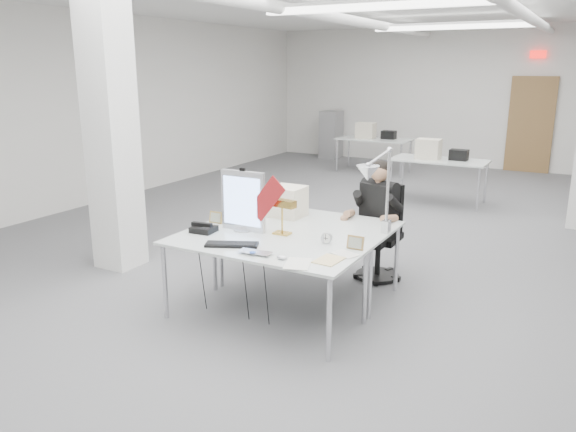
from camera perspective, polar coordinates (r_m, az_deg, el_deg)
name	(u,v)px	position (r m, az deg, el deg)	size (l,w,h in m)	color
room_shell	(374,116)	(7.22, 8.71, 9.96)	(10.04, 14.04, 3.24)	#57575A
desk_main	(263,245)	(5.07, -2.53, -2.97)	(1.80, 0.90, 0.03)	silver
desk_second	(308,222)	(5.83, 2.07, -0.58)	(1.80, 0.90, 0.03)	silver
bg_desk_a	(439,160)	(10.01, 15.12, 5.48)	(1.60, 0.80, 0.03)	silver
bg_desk_b	(374,139)	(12.68, 8.73, 7.72)	(1.60, 0.80, 0.03)	silver
filing_cabinet	(331,135)	(14.67, 4.41, 8.25)	(0.45, 0.55, 1.20)	gray
office_chair	(379,233)	(6.25, 9.21, -1.69)	(0.52, 0.52, 1.06)	black
seated_person	(379,201)	(6.11, 9.19, 1.51)	(0.46, 0.58, 0.87)	black
monitor	(243,201)	(5.42, -4.58, 1.54)	(0.47, 0.05, 0.59)	silver
pennant	(267,199)	(5.23, -2.18, 1.74)	(0.45, 0.01, 0.19)	maroon
keyboard	(232,244)	(5.03, -5.73, -2.90)	(0.47, 0.16, 0.02)	black
laptop	(253,254)	(4.76, -3.62, -3.89)	(0.29, 0.19, 0.02)	#A4A4A8
mouse	(282,257)	(4.66, -0.63, -4.21)	(0.09, 0.06, 0.04)	silver
bankers_lamp	(282,218)	(5.31, -0.60, -0.21)	(0.28, 0.11, 0.32)	gold
desk_phone	(204,229)	(5.47, -8.56, -1.34)	(0.22, 0.20, 0.05)	black
picture_frame_left	(216,217)	(5.76, -7.33, -0.13)	(0.15, 0.01, 0.12)	#A28345
picture_frame_right	(355,243)	(4.93, 6.87, -2.69)	(0.16, 0.01, 0.12)	#A37C46
desk_clock	(327,238)	(5.07, 3.93, -2.25)	(0.10, 0.10, 0.03)	#ABABAF
paper_stack_a	(298,264)	(4.55, 1.02, -4.87)	(0.20, 0.29, 0.01)	silver
paper_stack_b	(329,260)	(4.65, 4.18, -4.48)	(0.19, 0.26, 0.01)	#E1C686
paper_stack_c	(345,254)	(4.80, 5.81, -3.87)	(0.22, 0.15, 0.01)	silver
beige_monitor	(288,202)	(5.95, -0.03, 1.48)	(0.34, 0.32, 0.32)	beige
architect_lamp	(378,197)	(5.16, 9.18, 1.87)	(0.21, 0.62, 0.79)	silver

